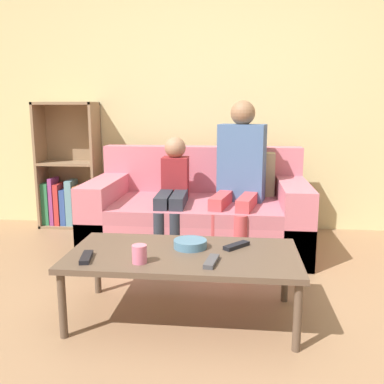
# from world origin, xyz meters

# --- Properties ---
(ground_plane) EXTENTS (22.00, 22.00, 0.00)m
(ground_plane) POSITION_xyz_m (0.00, 0.00, 0.00)
(ground_plane) COLOR #997251
(wall_back) EXTENTS (12.00, 0.06, 2.60)m
(wall_back) POSITION_xyz_m (0.00, 2.30, 1.30)
(wall_back) COLOR beige
(wall_back) RESTS_ON ground_plane
(couch) EXTENTS (1.71, 0.94, 0.80)m
(couch) POSITION_xyz_m (-0.14, 1.63, 0.27)
(couch) COLOR #D1707F
(couch) RESTS_ON ground_plane
(bookshelf) EXTENTS (0.56, 0.28, 1.18)m
(bookshelf) POSITION_xyz_m (-1.45, 2.15, 0.46)
(bookshelf) COLOR #8E7051
(bookshelf) RESTS_ON ground_plane
(coffee_table) EXTENTS (1.22, 0.61, 0.37)m
(coffee_table) POSITION_xyz_m (-0.12, 0.40, 0.34)
(coffee_table) COLOR brown
(coffee_table) RESTS_ON ground_plane
(person_adult) EXTENTS (0.44, 0.69, 1.18)m
(person_adult) POSITION_xyz_m (0.18, 1.54, 0.66)
(person_adult) COLOR #C6474C
(person_adult) RESTS_ON ground_plane
(person_child) EXTENTS (0.22, 0.65, 0.90)m
(person_child) POSITION_xyz_m (-0.33, 1.48, 0.51)
(person_child) COLOR #282D38
(person_child) RESTS_ON ground_plane
(cup_near) EXTENTS (0.07, 0.07, 0.09)m
(cup_near) POSITION_xyz_m (-0.31, 0.23, 0.42)
(cup_near) COLOR pink
(cup_near) RESTS_ON coffee_table
(tv_remote_0) EXTENTS (0.07, 0.18, 0.02)m
(tv_remote_0) POSITION_xyz_m (0.04, 0.25, 0.38)
(tv_remote_0) COLOR #47474C
(tv_remote_0) RESTS_ON coffee_table
(tv_remote_1) EXTENTS (0.15, 0.16, 0.02)m
(tv_remote_1) POSITION_xyz_m (0.16, 0.51, 0.38)
(tv_remote_1) COLOR black
(tv_remote_1) RESTS_ON coffee_table
(tv_remote_2) EXTENTS (0.08, 0.18, 0.02)m
(tv_remote_2) POSITION_xyz_m (-0.59, 0.25, 0.38)
(tv_remote_2) COLOR black
(tv_remote_2) RESTS_ON coffee_table
(snack_bowl) EXTENTS (0.18, 0.18, 0.05)m
(snack_bowl) POSITION_xyz_m (-0.09, 0.48, 0.40)
(snack_bowl) COLOR teal
(snack_bowl) RESTS_ON coffee_table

